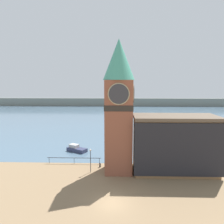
% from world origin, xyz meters
% --- Properties ---
extents(ground_plane, '(160.00, 160.00, 0.00)m').
position_xyz_m(ground_plane, '(0.00, 0.00, 0.00)').
color(ground_plane, '#846B4C').
extents(water, '(160.00, 120.00, 0.00)m').
position_xyz_m(water, '(0.00, 73.44, -0.00)').
color(water, slate).
rests_on(water, ground_plane).
extents(far_shoreline, '(180.00, 3.00, 5.00)m').
position_xyz_m(far_shoreline, '(0.00, 113.44, 2.50)').
color(far_shoreline, gray).
rests_on(far_shoreline, water).
extents(pier_railing, '(9.90, 0.08, 1.09)m').
position_xyz_m(pier_railing, '(-7.45, 13.19, 0.95)').
color(pier_railing, '#232328').
rests_on(pier_railing, ground_plane).
extents(clock_tower, '(5.04, 5.04, 21.56)m').
position_xyz_m(clock_tower, '(0.71, 9.95, 11.44)').
color(clock_tower, brown).
rests_on(clock_tower, ground_plane).
extents(pier_building, '(13.67, 6.48, 9.46)m').
position_xyz_m(pier_building, '(9.91, 10.01, 4.75)').
color(pier_building, '#9E754C').
rests_on(pier_building, ground_plane).
extents(boat_near, '(4.73, 3.74, 1.46)m').
position_xyz_m(boat_near, '(-8.43, 20.34, 0.55)').
color(boat_near, '#333856').
rests_on(boat_near, water).
extents(mooring_bollard_near, '(0.28, 0.28, 0.76)m').
position_xyz_m(mooring_bollard_near, '(-2.55, 11.57, 0.41)').
color(mooring_bollard_near, black).
rests_on(mooring_bollard_near, ground_plane).
extents(lamp_post, '(0.32, 0.32, 3.96)m').
position_xyz_m(lamp_post, '(-3.91, 9.35, 2.77)').
color(lamp_post, '#2D2D33').
rests_on(lamp_post, ground_plane).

